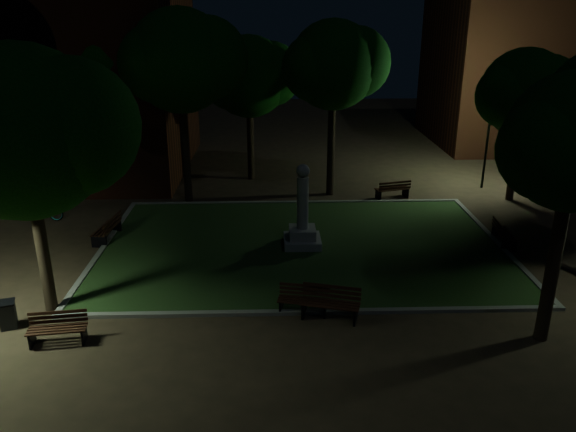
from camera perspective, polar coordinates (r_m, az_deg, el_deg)
name	(u,v)px	position (r m, az deg, el deg)	size (l,w,h in m)	color
ground	(305,269)	(19.87, 1.78, -5.41)	(80.00, 80.00, 0.00)	#403120
lawn	(302,246)	(21.67, 1.46, -3.03)	(15.00, 10.00, 0.08)	#28451C
lawn_kerb	(302,245)	(21.66, 1.46, -2.98)	(15.40, 10.40, 0.12)	slate
monument	(302,223)	(21.32, 1.48, -0.76)	(1.40, 1.40, 3.20)	gray
building_far	(560,51)	(42.52, 25.94, 14.81)	(16.00, 10.00, 12.00)	#522513
tree_west	(27,133)	(16.93, -24.99, 7.69)	(5.93, 4.84, 7.89)	#2E2115
tree_north_wl	(182,61)	(25.92, -10.68, 15.22)	(5.63, 4.60, 8.78)	#2E2115
tree_north_er	(335,65)	(26.62, 4.83, 15.01)	(5.04, 4.12, 8.27)	#2E2115
tree_ne	(526,92)	(27.98, 23.06, 11.48)	(4.85, 3.96, 7.08)	#2E2115
tree_nw	(112,59)	(29.43, -17.42, 14.99)	(6.39, 5.22, 8.97)	#2E2115
tree_far_north	(251,77)	(29.40, -3.80, 13.93)	(5.08, 4.15, 7.47)	#2E2115
lamppost_nw	(50,130)	(30.17, -22.98, 8.09)	(1.18, 0.28, 4.37)	black
lamppost_ne	(489,124)	(29.77, 19.78, 8.81)	(1.18, 0.28, 4.76)	black
bench_near_left	(304,300)	(17.04, 1.60, -8.55)	(1.60, 0.81, 0.84)	black
bench_near_right	(330,304)	(16.78, 4.32, -8.88)	(1.84, 1.05, 0.96)	black
bench_west_near	(58,329)	(16.85, -22.35, -10.56)	(1.61, 0.72, 0.85)	black
bench_left_side	(108,229)	(23.24, -17.82, -1.28)	(0.82, 1.82, 0.96)	black
bench_right_side	(503,234)	(23.29, 20.99, -1.72)	(0.74, 1.68, 0.89)	black
bench_far_side	(393,190)	(27.52, 10.60, 2.62)	(1.74, 0.96, 0.90)	black
trash_bin	(8,314)	(18.13, -26.60, -8.94)	(0.61, 0.61, 0.82)	black
bicycle	(42,210)	(26.38, -23.76, 0.56)	(0.64, 1.84, 0.97)	black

